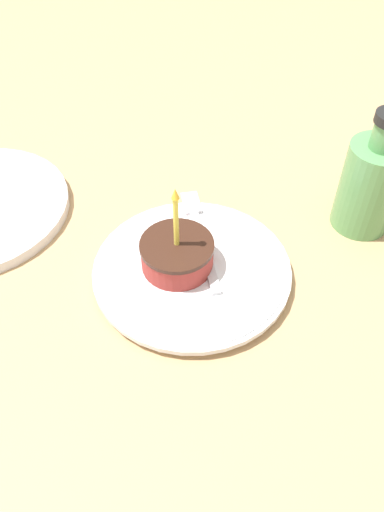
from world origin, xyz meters
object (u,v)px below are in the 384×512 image
object	(u,v)px
plate	(192,270)
bottle	(371,183)
fork	(200,231)
cake_slice	(177,254)

from	to	relation	value
plate	bottle	world-z (taller)	bottle
fork	bottle	world-z (taller)	bottle
fork	cake_slice	bearing A→B (deg)	-65.75
plate	bottle	distance (m)	0.27
plate	cake_slice	xyz separation A→B (m)	(-0.01, -0.01, 0.03)
plate	fork	size ratio (longest dim) A/B	1.43
cake_slice	fork	distance (m)	0.07
cake_slice	fork	size ratio (longest dim) A/B	0.70
plate	fork	world-z (taller)	fork
plate	bottle	bearing A→B (deg)	73.78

